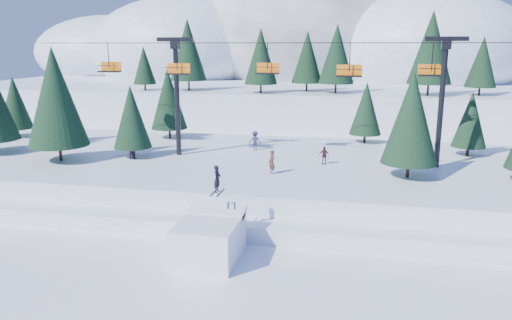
% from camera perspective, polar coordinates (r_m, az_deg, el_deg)
% --- Properties ---
extents(ground, '(160.00, 160.00, 0.00)m').
position_cam_1_polar(ground, '(27.25, -3.97, -13.51)').
color(ground, white).
rests_on(ground, ground).
extents(mid_shelf, '(70.00, 22.00, 2.50)m').
position_cam_1_polar(mid_shelf, '(43.37, 2.49, -1.53)').
color(mid_shelf, white).
rests_on(mid_shelf, ground).
extents(berm, '(70.00, 6.00, 1.10)m').
position_cam_1_polar(berm, '(34.18, -0.31, -6.82)').
color(berm, white).
rests_on(berm, ground).
extents(mountain_ridge, '(119.00, 60.00, 26.46)m').
position_cam_1_polar(mountain_ridge, '(97.53, 5.01, 11.54)').
color(mountain_ridge, white).
rests_on(mountain_ridge, ground).
extents(jump_kicker, '(3.43, 4.67, 5.26)m').
position_cam_1_polar(jump_kicker, '(29.24, -5.35, -8.89)').
color(jump_kicker, white).
rests_on(jump_kicker, ground).
extents(chairlift, '(46.00, 3.21, 10.28)m').
position_cam_1_polar(chairlift, '(41.83, 5.36, 9.10)').
color(chairlift, black).
rests_on(chairlift, mid_shelf).
extents(conifer_stand, '(62.82, 17.73, 9.57)m').
position_cam_1_polar(conifer_stand, '(42.68, 0.06, 5.95)').
color(conifer_stand, black).
rests_on(conifer_stand, mid_shelf).
extents(distant_skiers, '(25.73, 9.24, 1.85)m').
position_cam_1_polar(distant_skiers, '(43.06, 0.82, 1.30)').
color(distant_skiers, '#542E24').
rests_on(distant_skiers, mid_shelf).
extents(banner_near, '(2.86, 0.14, 0.90)m').
position_cam_1_polar(banner_near, '(31.03, 14.21, -9.38)').
color(banner_near, black).
rests_on(banner_near, ground).
extents(banner_far, '(2.86, 0.09, 0.90)m').
position_cam_1_polar(banner_far, '(31.79, 12.88, -8.75)').
color(banner_far, black).
rests_on(banner_far, ground).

